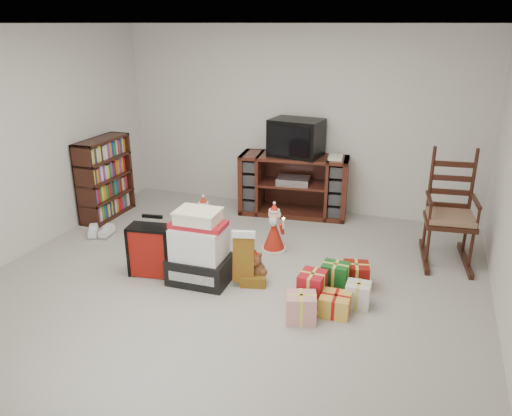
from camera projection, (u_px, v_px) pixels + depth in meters
The scene contains 13 objects.
room at pixel (226, 167), 4.61m from camera, with size 5.01×5.01×2.51m.
tv_stand at pixel (294, 185), 6.83m from camera, with size 1.50×0.69×0.83m.
bookshelf at pixel (105, 180), 6.72m from camera, with size 0.29×0.88×1.08m.
rocking_chair at pixel (449, 222), 5.50m from camera, with size 0.62×0.91×1.29m.
gift_pile at pixel (200, 251), 5.04m from camera, with size 0.62×0.46×0.76m.
red_suitcase at pixel (151, 250), 5.20m from camera, with size 0.45×0.28×0.64m.
stocking at pixel (243, 258), 4.98m from camera, with size 0.27×0.12×0.59m, color #0D7B17, non-canonical shape.
teddy_bear at pixel (255, 268), 5.11m from camera, with size 0.22×0.19×0.32m.
santa_figurine at pixel (274, 233), 5.75m from camera, with size 0.29×0.27×0.59m.
mrs_claus_figurine at pixel (204, 224), 6.04m from camera, with size 0.28×0.26×0.57m.
sneaker_pair at pixel (100, 233), 6.22m from camera, with size 0.35×0.28×0.09m.
gift_cluster at pixel (333, 291), 4.71m from camera, with size 0.72×1.01×0.25m.
crt_television at pixel (296, 138), 6.61m from camera, with size 0.72×0.56×0.49m.
Camera 1 is at (1.76, -4.09, 2.51)m, focal length 35.00 mm.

